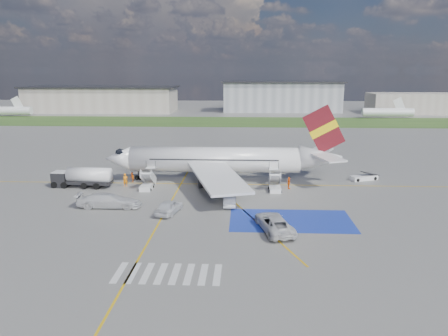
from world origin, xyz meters
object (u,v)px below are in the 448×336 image
Objects in this scene: gpu_cart at (93,179)px; car_silver_b at (230,200)px; fuel_tanker at (83,179)px; car_silver_a at (169,207)px; van_white_b at (109,198)px; belt_loader at (364,178)px; van_white_a at (274,220)px; airliner at (224,160)px.

car_silver_b is (21.09, -9.67, -0.11)m from gpu_cart.
fuel_tanker is 18.77m from car_silver_a.
van_white_b is at bearing -50.02° from fuel_tanker.
car_silver_a reaches higher than car_silver_b.
car_silver_a reaches higher than belt_loader.
van_white_b reaches higher than belt_loader.
gpu_cart is (0.90, 1.63, -0.42)m from fuel_tanker.
car_silver_a is at bearing -104.83° from van_white_b.
belt_loader is at bearing -137.49° from van_white_a.
belt_loader is 27.73m from van_white_a.
airliner reaches higher than van_white_b.
belt_loader is 0.95× the size of car_silver_a.
airliner is at bearing -2.44° from gpu_cart.
car_silver_b is 15.23m from van_white_b.
airliner is 22.23m from belt_loader.
fuel_tanker is (-20.71, -4.60, -2.14)m from airliner.
van_white_a is at bearing 170.89° from car_silver_a.
fuel_tanker is at bearing -167.48° from airliner.
car_silver_a is (13.91, -13.15, 0.02)m from gpu_cart.
car_silver_b is at bearing -15.94° from fuel_tanker.
fuel_tanker reaches higher than van_white_b.
gpu_cart reaches higher than belt_loader.
car_silver_a is at bearing -33.74° from fuel_tanker.
belt_loader is at bearing 4.35° from airliner.
gpu_cart is 42.03m from belt_loader.
car_silver_b reaches higher than belt_loader.
car_silver_b is (7.18, 3.48, -0.13)m from car_silver_a.
van_white_b is (5.94, -11.10, 0.35)m from gpu_cart.
van_white_a is at bearing -146.52° from belt_loader.
belt_loader is 1.09× the size of car_silver_b.
gpu_cart is 0.51× the size of belt_loader.
van_white_a is (6.34, -21.24, -2.27)m from airliner.
van_white_a is (5.06, -8.60, 0.40)m from car_silver_b.
car_silver_a is (-27.86, -17.79, 0.51)m from belt_loader.
belt_loader is 33.06m from car_silver_a.
van_white_a reaches higher than car_silver_a.
fuel_tanker is 2.02× the size of car_silver_b.
car_silver_a is 13.27m from van_white_a.
fuel_tanker is 1.77× the size of car_silver_a.
car_silver_b is 0.74× the size of van_white_a.
car_silver_a is at bearing -54.36° from gpu_cart.
gpu_cart is 12.60m from van_white_b.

